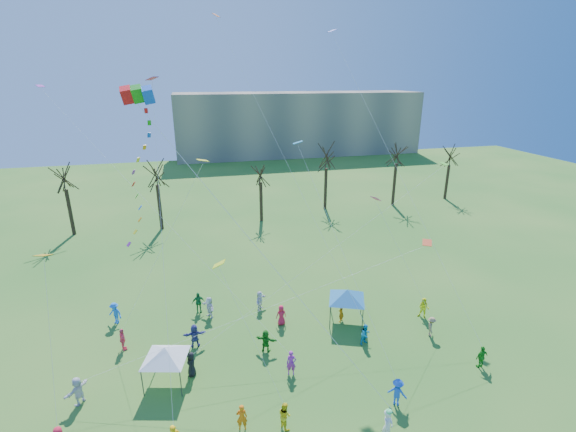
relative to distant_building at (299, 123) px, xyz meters
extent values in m
plane|color=#286B21|center=(-22.00, -82.00, -7.50)|extent=(160.00, 160.00, 0.00)
cube|color=gray|center=(0.00, 0.00, 0.00)|extent=(60.00, 14.00, 15.00)
cylinder|color=black|center=(-41.98, -46.93, -4.59)|extent=(0.44, 0.44, 5.82)
cylinder|color=black|center=(-31.34, -47.61, -4.55)|extent=(0.44, 0.44, 5.90)
cylinder|color=black|center=(-18.19, -47.61, -4.80)|extent=(0.44, 0.44, 5.40)
cylinder|color=black|center=(-7.99, -44.64, -4.44)|extent=(0.44, 0.44, 6.13)
cylinder|color=black|center=(2.74, -45.38, -4.28)|extent=(0.44, 0.44, 6.44)
cylinder|color=black|center=(12.56, -44.39, -4.75)|extent=(0.44, 0.44, 5.49)
imported|color=white|center=(-17.88, -83.99, -6.44)|extent=(0.91, 0.90, 2.13)
cube|color=red|center=(-30.09, -74.90, 10.40)|extent=(0.75, 1.11, 1.05)
cube|color=#128712|center=(-29.54, -74.90, 10.40)|extent=(0.75, 1.11, 1.05)
cube|color=blue|center=(-28.99, -74.90, 10.40)|extent=(0.75, 1.11, 1.05)
cylinder|color=white|center=(-23.63, -79.60, 2.29)|extent=(0.02, 0.02, 21.09)
cylinder|color=#3F3F44|center=(-31.01, -77.38, -6.54)|extent=(0.08, 0.08, 1.92)
cylinder|color=#3F3F44|center=(-28.70, -77.97, -6.54)|extent=(0.08, 0.08, 1.92)
cylinder|color=#3F3F44|center=(-30.42, -75.08, -6.54)|extent=(0.08, 0.08, 1.92)
cylinder|color=#3F3F44|center=(-28.12, -75.66, -6.54)|extent=(0.08, 0.08, 1.92)
pyramid|color=white|center=(-29.56, -76.52, -5.17)|extent=(3.55, 3.55, 0.82)
cylinder|color=#3F3F44|center=(-17.42, -73.48, -6.49)|extent=(0.09, 0.09, 2.02)
cylinder|color=#3F3F44|center=(-15.10, -74.40, -6.49)|extent=(0.09, 0.09, 2.02)
cylinder|color=#3F3F44|center=(-16.50, -71.15, -6.49)|extent=(0.09, 0.09, 2.02)
cylinder|color=#3F3F44|center=(-14.17, -72.08, -6.49)|extent=(0.09, 0.09, 2.02)
pyramid|color=#226CAB|center=(-15.80, -72.78, -5.05)|extent=(3.58, 3.58, 0.87)
imported|color=yellow|center=(-23.02, -81.70, -6.66)|extent=(0.90, 0.99, 1.67)
imported|color=blue|center=(-16.05, -81.71, -6.61)|extent=(1.31, 1.26, 1.79)
imported|color=#1F9120|center=(-8.88, -80.10, -6.67)|extent=(1.02, 0.54, 1.66)
imported|color=silver|center=(-34.74, -77.02, -6.58)|extent=(1.42, 1.72, 1.85)
imported|color=black|center=(-28.05, -76.15, -6.63)|extent=(0.70, 0.94, 1.75)
imported|color=purple|center=(-21.61, -77.67, -6.61)|extent=(0.73, 0.56, 1.77)
imported|color=#0D8CBF|center=(-15.47, -75.86, -6.69)|extent=(0.96, 0.86, 1.62)
imported|color=#9D7E55|center=(-10.21, -76.17, -6.70)|extent=(1.03, 1.20, 1.60)
imported|color=#FF5472|center=(-32.83, -72.31, -6.63)|extent=(0.72, 1.10, 1.74)
imported|color=#41428D|center=(-27.76, -73.14, -6.60)|extent=(1.68, 0.56, 1.81)
imported|color=red|center=(-20.99, -71.97, -6.65)|extent=(0.87, 0.61, 1.70)
imported|color=orange|center=(-16.20, -72.72, -6.65)|extent=(0.72, 0.73, 1.70)
imported|color=#F4FF1A|center=(-9.43, -73.84, -6.61)|extent=(1.09, 1.09, 1.79)
imported|color=blue|center=(-33.88, -68.63, -6.58)|extent=(1.36, 1.25, 1.84)
imported|color=#1B7C37|center=(-27.35, -68.56, -6.59)|extent=(1.11, 0.58, 1.81)
imported|color=silver|center=(-22.25, -69.36, -6.65)|extent=(1.32, 1.56, 1.69)
imported|color=#1A781A|center=(-22.81, -74.92, -6.64)|extent=(1.63, 1.23, 1.71)
imported|color=silver|center=(-26.49, -69.52, -6.59)|extent=(1.22, 1.75, 1.82)
imported|color=orange|center=(-25.39, -81.29, -6.65)|extent=(0.67, 0.48, 1.70)
cube|color=orange|center=(-34.64, -77.96, 2.82)|extent=(0.78, 0.88, 0.27)
cylinder|color=white|center=(-34.72, -79.30, -1.69)|extent=(0.01, 0.01, 9.02)
cube|color=#DB246E|center=(-29.21, -67.52, 11.18)|extent=(0.98, 0.96, 0.27)
cylinder|color=white|center=(-29.10, -74.75, 2.49)|extent=(0.01, 0.01, 22.30)
cube|color=#DEF219|center=(-26.02, -79.69, 2.14)|extent=(0.73, 0.66, 0.36)
cylinder|color=white|center=(-24.52, -80.70, -2.03)|extent=(0.01, 0.01, 8.72)
cube|color=#1784B0|center=(-19.50, -71.12, 6.87)|extent=(0.77, 0.66, 0.23)
cylinder|color=white|center=(-17.78, -76.42, 0.34)|extent=(0.01, 0.01, 16.87)
cube|color=#2431CD|center=(-14.21, -62.70, 15.04)|extent=(0.88, 0.79, 0.28)
cylinder|color=white|center=(-11.54, -71.40, 4.42)|extent=(0.01, 0.01, 27.67)
cube|color=red|center=(-12.56, -77.73, 1.16)|extent=(0.89, 0.95, 0.20)
cylinder|color=white|center=(-23.65, -77.37, -2.52)|extent=(0.01, 0.01, 23.25)
cube|color=#68EA37|center=(-6.03, -69.19, 4.27)|extent=(0.71, 0.80, 0.19)
cylinder|color=white|center=(-17.04, -72.67, -0.97)|extent=(0.01, 0.01, 25.20)
cube|color=#C738C7|center=(-37.75, -63.00, 10.63)|extent=(0.76, 0.78, 0.18)
cylinder|color=white|center=(-29.68, -70.34, 2.21)|extent=(0.01, 0.01, 27.30)
cube|color=#D8430B|center=(-23.96, -60.87, 16.19)|extent=(0.73, 0.72, 0.32)
cylinder|color=white|center=(-19.72, -68.37, 4.99)|extent=(0.01, 0.01, 27.93)
cube|color=#F2287A|center=(-14.26, -73.43, 2.98)|extent=(0.87, 0.83, 0.41)
cylinder|color=white|center=(-12.23, -74.80, -1.61)|extent=(0.01, 0.01, 10.05)
cube|color=#FEFF1A|center=(-26.34, -74.74, 6.63)|extent=(0.77, 0.67, 0.17)
cylinder|color=white|center=(-29.58, -73.53, 0.21)|extent=(0.01, 0.01, 14.23)
camera|label=1|loc=(-27.03, -98.78, 11.39)|focal=25.00mm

